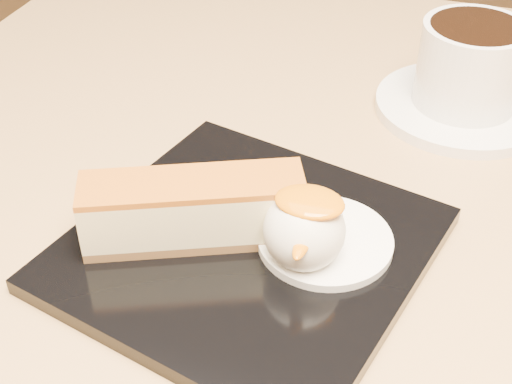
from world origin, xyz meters
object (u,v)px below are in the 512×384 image
(table, at_px, (304,333))
(coffee_cup, at_px, (473,63))
(ice_cream_scoop, at_px, (304,230))
(dessert_plate, at_px, (247,249))
(cheesecake, at_px, (193,210))
(saucer, at_px, (461,106))

(table, xyz_separation_m, coffee_cup, (0.10, 0.16, 0.20))
(table, height_order, ice_cream_scoop, ice_cream_scoop)
(dessert_plate, bearing_deg, table, 71.66)
(ice_cream_scoop, bearing_deg, coffee_cup, 71.24)
(ice_cream_scoop, bearing_deg, dessert_plate, 172.87)
(dessert_plate, bearing_deg, cheesecake, -171.87)
(dessert_plate, distance_m, saucer, 0.26)
(dessert_plate, distance_m, ice_cream_scoop, 0.05)
(table, relative_size, cheesecake, 5.40)
(saucer, bearing_deg, dessert_plate, -116.96)
(dessert_plate, xyz_separation_m, ice_cream_scoop, (0.04, -0.01, 0.03))
(cheesecake, xyz_separation_m, ice_cream_scoop, (0.08, 0.00, 0.00))
(dessert_plate, height_order, coffee_cup, coffee_cup)
(table, distance_m, cheesecake, 0.22)
(dessert_plate, relative_size, coffee_cup, 1.88)
(dessert_plate, height_order, cheesecake, cheesecake)
(cheesecake, xyz_separation_m, saucer, (0.15, 0.24, -0.03))
(table, relative_size, coffee_cup, 6.83)
(ice_cream_scoop, relative_size, saucer, 0.35)
(ice_cream_scoop, distance_m, saucer, 0.25)
(ice_cream_scoop, height_order, coffee_cup, coffee_cup)
(dessert_plate, bearing_deg, saucer, 63.04)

